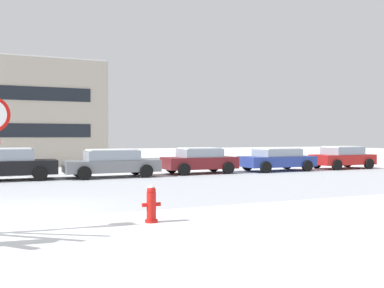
# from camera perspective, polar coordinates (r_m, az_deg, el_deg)

# --- Properties ---
(ground_plane) EXTENTS (120.00, 120.00, 0.00)m
(ground_plane) POSITION_cam_1_polar(r_m,az_deg,el_deg) (12.12, -21.61, -8.47)
(ground_plane) COLOR white
(road_surface) EXTENTS (80.00, 9.09, 0.00)m
(road_surface) POSITION_cam_1_polar(r_m,az_deg,el_deg) (15.62, -21.86, -6.36)
(road_surface) COLOR #B7BCC4
(road_surface) RESTS_ON ground
(fire_hydrant) EXTENTS (0.44, 0.30, 0.87)m
(fire_hydrant) POSITION_cam_1_polar(r_m,az_deg,el_deg) (9.96, -5.46, -7.91)
(fire_hydrant) COLOR red
(fire_hydrant) RESTS_ON ground
(parked_car_black) EXTENTS (4.54, 2.03, 1.47)m
(parked_car_black) POSITION_cam_1_polar(r_m,az_deg,el_deg) (21.09, -23.79, -2.47)
(parked_car_black) COLOR black
(parked_car_black) RESTS_ON ground
(parked_car_gray) EXTENTS (4.57, 2.15, 1.38)m
(parked_car_gray) POSITION_cam_1_polar(r_m,az_deg,el_deg) (21.30, -10.68, -2.48)
(parked_car_gray) COLOR slate
(parked_car_gray) RESTS_ON ground
(parked_car_maroon) EXTENTS (3.96, 2.04, 1.40)m
(parked_car_maroon) POSITION_cam_1_polar(r_m,az_deg,el_deg) (23.04, 1.02, -2.19)
(parked_car_maroon) COLOR maroon
(parked_car_maroon) RESTS_ON ground
(parked_car_blue) EXTENTS (4.34, 2.21, 1.34)m
(parked_car_blue) POSITION_cam_1_polar(r_m,az_deg,el_deg) (25.22, 11.29, -1.98)
(parked_car_blue) COLOR #283D93
(parked_car_blue) RESTS_ON ground
(parked_car_red) EXTENTS (3.91, 2.09, 1.40)m
(parked_car_red) POSITION_cam_1_polar(r_m,az_deg,el_deg) (28.21, 19.46, -1.67)
(parked_car_red) COLOR red
(parked_car_red) RESTS_ON ground
(building_far_left) EXTENTS (12.18, 10.08, 7.31)m
(building_far_left) POSITION_cam_1_polar(r_m,az_deg,el_deg) (34.61, -22.78, 3.64)
(building_far_left) COLOR #B2A899
(building_far_left) RESTS_ON ground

